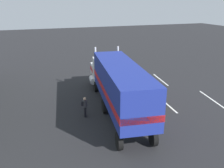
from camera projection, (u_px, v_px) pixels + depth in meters
name	position (u px, v px, depth m)	size (l,w,h in m)	color
ground_plane	(110.00, 89.00, 25.07)	(120.00, 120.00, 0.00)	#232326
lane_stripe_near	(165.00, 103.00, 21.57)	(4.40, 0.16, 0.01)	silver
lane_stripe_mid	(160.00, 80.00, 27.90)	(4.40, 0.16, 0.01)	silver
lane_stripe_far	(212.00, 99.00, 22.29)	(4.40, 0.16, 0.01)	silver
semi_truck	(117.00, 82.00, 19.22)	(14.37, 4.50, 4.50)	silver
person_bystander	(85.00, 106.00, 18.73)	(0.35, 0.47, 1.63)	black
motorcycle	(162.00, 103.00, 20.41)	(1.79, 1.29, 1.12)	black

